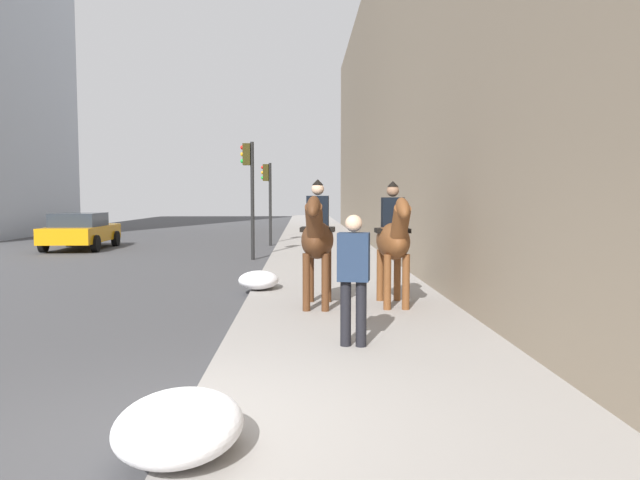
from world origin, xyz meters
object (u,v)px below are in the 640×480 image
(mounted_horse_far, at_px, (394,238))
(traffic_light_near_curb, at_px, (250,181))
(car_near_lane, at_px, (81,230))
(pedestrian_greeting, at_px, (354,271))
(traffic_light_far_curb, at_px, (268,190))
(mounted_horse_near, at_px, (317,237))

(mounted_horse_far, distance_m, traffic_light_near_curb, 9.68)
(car_near_lane, relative_size, traffic_light_near_curb, 1.18)
(pedestrian_greeting, relative_size, traffic_light_near_curb, 0.44)
(traffic_light_far_curb, bearing_deg, mounted_horse_near, -173.39)
(mounted_horse_far, distance_m, pedestrian_greeting, 3.01)
(pedestrian_greeting, relative_size, traffic_light_far_curb, 0.49)
(traffic_light_near_curb, bearing_deg, mounted_horse_far, -159.72)
(traffic_light_far_curb, bearing_deg, mounted_horse_far, -168.23)
(mounted_horse_near, relative_size, mounted_horse_far, 1.01)
(mounted_horse_near, distance_m, mounted_horse_far, 1.35)
(mounted_horse_far, bearing_deg, mounted_horse_near, -86.38)
(mounted_horse_near, relative_size, car_near_lane, 0.50)
(traffic_light_near_curb, xyz_separation_m, traffic_light_far_curb, (5.70, -0.26, -0.22))
(mounted_horse_near, distance_m, pedestrian_greeting, 2.80)
(pedestrian_greeting, bearing_deg, traffic_light_far_curb, 18.11)
(pedestrian_greeting, xyz_separation_m, traffic_light_near_curb, (11.85, 2.37, 1.48))
(car_near_lane, xyz_separation_m, traffic_light_near_curb, (-4.18, -7.02, 1.82))
(traffic_light_far_curb, bearing_deg, pedestrian_greeting, -173.14)
(traffic_light_near_curb, height_order, traffic_light_far_curb, traffic_light_near_curb)
(pedestrian_greeting, bearing_deg, mounted_horse_far, -7.21)
(mounted_horse_far, height_order, traffic_light_far_curb, traffic_light_far_curb)
(pedestrian_greeting, distance_m, traffic_light_far_curb, 17.73)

